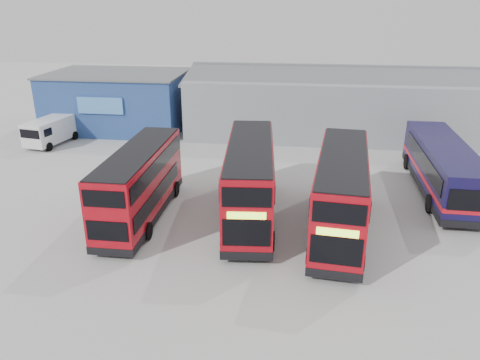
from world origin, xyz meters
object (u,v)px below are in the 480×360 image
Objects in this scene: maintenance_shed at (359,102)px; single_decker_blue at (442,169)px; office_block at (119,100)px; double_decker_right at (340,195)px; double_decker_left at (140,185)px; double_decker_centre at (250,182)px; panel_van at (51,130)px.

single_decker_blue is at bearing -75.78° from maintenance_shed.
office_block is 22.09m from maintenance_shed.
maintenance_shed is 2.62× the size of single_decker_blue.
double_decker_right is (18.91, -18.67, -0.45)m from office_block.
double_decker_centre is at bearing -172.75° from double_decker_left.
double_decker_right is 1.97× the size of panel_van.
single_decker_blue is at bearing 49.05° from double_decker_right.
panel_van is at bearing -11.34° from single_decker_blue.
maintenance_shed is at bearing -74.55° from single_decker_blue.
double_decker_right is at bearing -44.64° from office_block.
double_decker_left is at bearing 20.14° from single_decker_blue.
maintenance_shed is 2.96× the size of double_decker_right.
office_block is 1.19× the size of double_decker_centre.
double_decker_centre is (5.96, 0.76, 0.17)m from double_decker_left.
maintenance_shed is at bearing 87.23° from double_decker_right.
double_decker_centre is at bearing -111.94° from maintenance_shed.
office_block is 1.19× the size of double_decker_right.
single_decker_blue is (25.63, -12.33, -1.02)m from office_block.
panel_van is (-11.93, 12.54, -0.77)m from double_decker_left.
double_decker_centre is 4.91m from double_decker_right.
double_decker_left is at bearing -124.25° from maintenance_shed.
maintenance_shed reaches higher than double_decker_right.
maintenance_shed reaches higher than double_decker_centre.
double_decker_centre is at bearing 25.66° from single_decker_blue.
double_decker_right is 0.89× the size of single_decker_blue.
double_decker_left is at bearing -177.31° from double_decker_centre.
office_block is 20.06m from double_decker_left.
maintenance_shed is 2.94× the size of double_decker_centre.
double_decker_centre is at bearing -23.10° from panel_van.
double_decker_left is 0.91× the size of double_decker_right.
double_decker_right is at bearing -17.63° from double_decker_centre.
office_block is at bearing -65.98° from double_decker_left.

